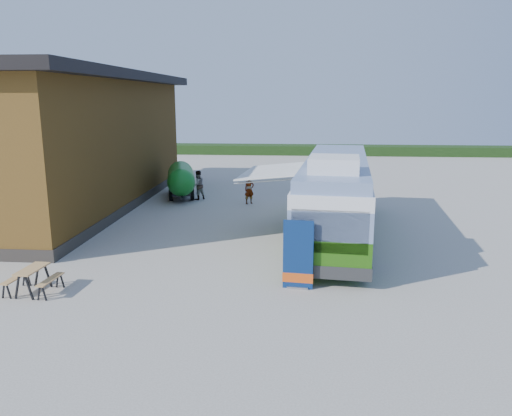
# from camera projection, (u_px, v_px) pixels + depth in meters

# --- Properties ---
(ground) EXTENTS (100.00, 100.00, 0.00)m
(ground) POSITION_uv_depth(u_px,v_px,m) (224.00, 268.00, 18.27)
(ground) COLOR #BCB7AD
(ground) RESTS_ON ground
(barn) EXTENTS (9.60, 21.20, 7.50)m
(barn) POSITION_uv_depth(u_px,v_px,m) (64.00, 143.00, 28.06)
(barn) COLOR brown
(barn) RESTS_ON ground
(hedge) EXTENTS (40.00, 3.00, 1.00)m
(hedge) POSITION_uv_depth(u_px,v_px,m) (347.00, 150.00, 54.50)
(hedge) COLOR #264419
(hedge) RESTS_ON ground
(bus) EXTENTS (4.11, 13.37, 4.04)m
(bus) POSITION_uv_depth(u_px,v_px,m) (336.00, 194.00, 22.04)
(bus) COLOR #387613
(bus) RESTS_ON ground
(awning) EXTENTS (3.27, 4.79, 0.54)m
(awning) POSITION_uv_depth(u_px,v_px,m) (279.00, 171.00, 21.93)
(awning) COLOR white
(awning) RESTS_ON ground
(banner) EXTENTS (1.00, 0.25, 2.30)m
(banner) POSITION_uv_depth(u_px,v_px,m) (298.00, 261.00, 16.05)
(banner) COLOR navy
(banner) RESTS_ON ground
(picnic_table) EXTENTS (1.52, 1.37, 0.83)m
(picnic_table) POSITION_uv_depth(u_px,v_px,m) (32.00, 275.00, 15.77)
(picnic_table) COLOR tan
(picnic_table) RESTS_ON ground
(person_a) EXTENTS (0.73, 0.66, 1.66)m
(person_a) POSITION_uv_depth(u_px,v_px,m) (249.00, 190.00, 29.13)
(person_a) COLOR #999999
(person_a) RESTS_ON ground
(person_b) EXTENTS (1.09, 1.08, 1.78)m
(person_b) POSITION_uv_depth(u_px,v_px,m) (198.00, 185.00, 30.33)
(person_b) COLOR #999999
(person_b) RESTS_ON ground
(slurry_tanker) EXTENTS (2.49, 5.43, 2.05)m
(slurry_tanker) POSITION_uv_depth(u_px,v_px,m) (181.00, 178.00, 31.01)
(slurry_tanker) COLOR #157723
(slurry_tanker) RESTS_ON ground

